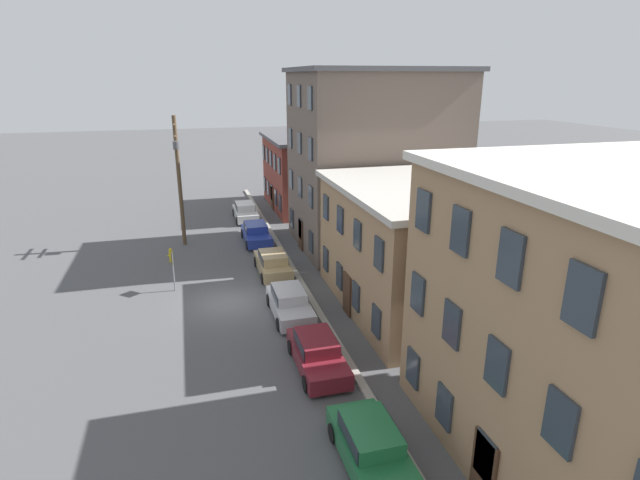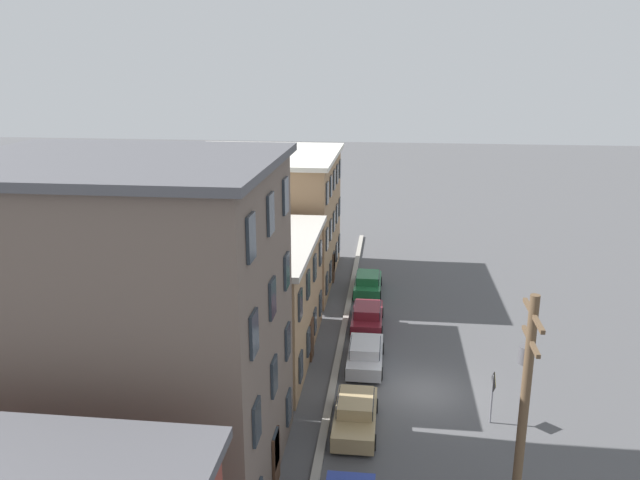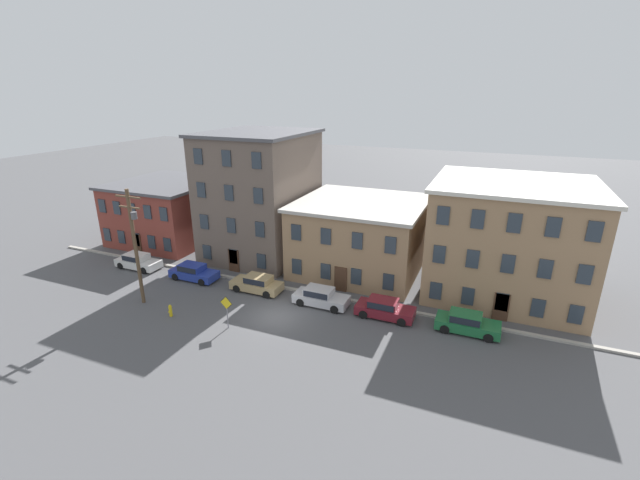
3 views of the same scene
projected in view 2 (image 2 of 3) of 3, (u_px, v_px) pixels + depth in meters
ground_plane at (424, 392)px, 30.65m from camera, size 200.00×200.00×0.00m
kerb_strip at (333, 385)px, 31.12m from camera, size 56.00×0.36×0.16m
apartment_midblock at (128, 327)px, 22.83m from camera, size 9.50×11.21×12.49m
apartment_far at (215, 297)px, 33.83m from camera, size 11.46×11.04×6.65m
apartment_annex at (260, 217)px, 45.56m from camera, size 12.46×11.33×9.43m
car_tan at (355, 413)px, 27.42m from camera, size 4.40×1.92×1.43m
car_silver at (365, 353)px, 33.04m from camera, size 4.40×1.92×1.43m
car_maroon at (367, 315)px, 38.00m from camera, size 4.40×1.92×1.43m
car_green at (368, 282)px, 43.69m from camera, size 4.40×1.92×1.43m
caution_sign at (493, 389)px, 27.54m from camera, size 1.01×0.08×2.53m
utility_pole at (522, 424)px, 18.48m from camera, size 2.40×0.44×9.36m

